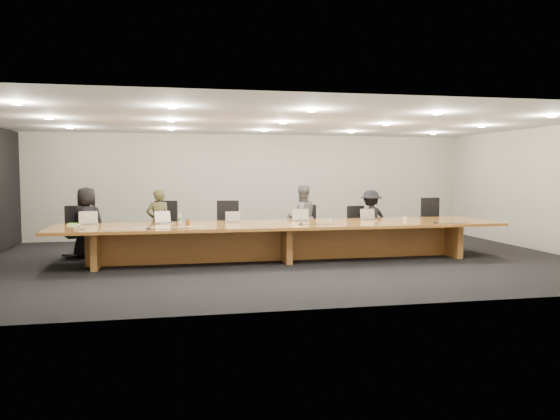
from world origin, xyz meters
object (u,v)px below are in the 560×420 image
at_px(av_box, 80,229).
at_px(chair_far_left, 78,231).
at_px(laptop_a, 89,218).
at_px(paper_cup_far, 405,219).
at_px(amber_mug, 188,222).
at_px(laptop_d, 301,215).
at_px(person_a, 87,222).
at_px(water_bottle, 180,219).
at_px(conference_table, 283,235).
at_px(chair_left, 164,227).
at_px(person_d, 371,219).
at_px(paper_cup_near, 330,220).
at_px(person_c, 302,218).
at_px(chair_far_right, 436,222).
at_px(mic_right, 435,222).
at_px(person_b, 158,222).
at_px(laptop_c, 233,217).
at_px(mic_center, 301,224).
at_px(chair_right, 360,227).
at_px(laptop_e, 369,214).
at_px(chair_mid_left, 227,226).
at_px(laptop_b, 165,217).
at_px(mic_left, 149,228).

bearing_deg(av_box, chair_far_left, 93.75).
bearing_deg(laptop_a, paper_cup_far, -13.70).
bearing_deg(amber_mug, laptop_d, 5.37).
bearing_deg(person_a, water_bottle, 170.37).
height_order(chair_far_left, paper_cup_far, chair_far_left).
xyz_separation_m(conference_table, chair_left, (-2.37, 1.29, 0.07)).
relative_size(chair_far_left, chair_left, 0.93).
bearing_deg(amber_mug, person_d, 14.87).
xyz_separation_m(laptop_d, paper_cup_near, (0.57, -0.20, -0.10)).
xyz_separation_m(person_c, paper_cup_far, (1.99, -1.13, 0.04)).
bearing_deg(chair_far_right, mic_right, -125.58).
bearing_deg(chair_left, person_b, -126.43).
bearing_deg(av_box, laptop_c, 7.87).
bearing_deg(laptop_a, chair_far_right, -4.41).
xyz_separation_m(amber_mug, mic_center, (2.19, -0.42, -0.04)).
relative_size(chair_right, laptop_e, 3.21).
bearing_deg(laptop_e, chair_right, 84.75).
distance_m(person_c, laptop_c, 1.91).
height_order(chair_mid_left, amber_mug, chair_mid_left).
distance_m(person_c, laptop_b, 3.16).
distance_m(laptop_e, mic_right, 1.43).
relative_size(chair_right, person_a, 0.69).
relative_size(conference_table, laptop_c, 29.75).
xyz_separation_m(person_d, laptop_e, (-0.39, -0.90, 0.19)).
bearing_deg(mic_center, conference_table, 132.37).
relative_size(person_b, water_bottle, 6.86).
height_order(amber_mug, paper_cup_far, amber_mug).
bearing_deg(laptop_c, chair_far_left, 164.63).
distance_m(person_a, av_box, 1.57).
bearing_deg(chair_left, laptop_c, -21.72).
height_order(laptop_b, laptop_e, laptop_b).
bearing_deg(laptop_c, person_c, 29.36).
bearing_deg(mic_center, person_d, 36.87).
bearing_deg(laptop_a, chair_right, -3.04).
relative_size(chair_right, av_box, 5.10).
relative_size(chair_left, av_box, 5.93).
distance_m(person_d, mic_center, 2.59).
distance_m(chair_left, person_d, 4.74).
bearing_deg(person_b, laptop_a, 16.21).
xyz_separation_m(person_d, laptop_b, (-4.70, -0.85, 0.20)).
bearing_deg(person_b, mic_left, 71.00).
bearing_deg(amber_mug, mic_right, -8.34).
height_order(person_d, water_bottle, person_d).
distance_m(laptop_e, water_bottle, 4.02).
distance_m(chair_left, person_b, 0.20).
distance_m(chair_far_left, laptop_e, 6.17).
relative_size(person_b, laptop_a, 4.06).
bearing_deg(person_c, laptop_e, 134.96).
height_order(laptop_c, av_box, laptop_c).
bearing_deg(mic_right, laptop_e, 138.05).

